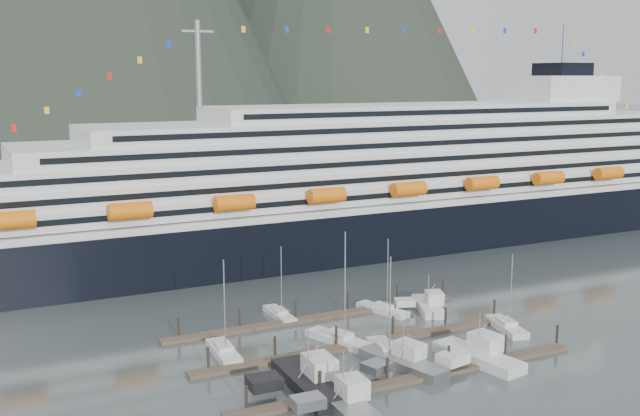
# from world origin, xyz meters

# --- Properties ---
(ground) EXTENTS (1600.00, 1600.00, 0.00)m
(ground) POSITION_xyz_m (0.00, 0.00, 0.00)
(ground) COLOR #4D5A5B
(ground) RESTS_ON ground
(cruise_ship) EXTENTS (210.00, 30.40, 50.30)m
(cruise_ship) POSITION_xyz_m (30.03, 54.94, 12.04)
(cruise_ship) COLOR black
(cruise_ship) RESTS_ON ground
(dock_near) EXTENTS (48.18, 2.28, 3.20)m
(dock_near) POSITION_xyz_m (-4.93, -9.95, 0.31)
(dock_near) COLOR #46382D
(dock_near) RESTS_ON ground
(dock_mid) EXTENTS (48.18, 2.28, 3.20)m
(dock_mid) POSITION_xyz_m (-4.93, 3.05, 0.31)
(dock_mid) COLOR #46382D
(dock_mid) RESTS_ON ground
(dock_far) EXTENTS (48.18, 2.28, 3.20)m
(dock_far) POSITION_xyz_m (-4.93, 16.05, 0.31)
(dock_far) COLOR #46382D
(dock_far) RESTS_ON ground
(sailboat_a) EXTENTS (3.23, 9.23, 13.56)m
(sailboat_a) POSITION_xyz_m (-22.57, 8.13, 0.43)
(sailboat_a) COLOR #B6B6B6
(sailboat_a) RESTS_ON ground
(sailboat_b) EXTENTS (5.96, 10.95, 16.26)m
(sailboat_b) POSITION_xyz_m (-6.90, 5.34, 0.45)
(sailboat_b) COLOR #B6B6B6
(sailboat_b) RESTS_ON ground
(sailboat_c) EXTENTS (5.05, 10.46, 14.07)m
(sailboat_c) POSITION_xyz_m (-3.57, -1.63, 0.43)
(sailboat_c) COLOR #B6B6B6
(sailboat_c) RESTS_ON ground
(sailboat_e) EXTENTS (2.37, 8.57, 11.52)m
(sailboat_e) POSITION_xyz_m (-9.67, 19.34, 0.39)
(sailboat_e) COLOR #B6B6B6
(sailboat_e) RESTS_ON ground
(sailboat_g) EXTENTS (4.98, 9.39, 12.19)m
(sailboat_g) POSITION_xyz_m (5.57, 14.31, 0.39)
(sailboat_g) COLOR #B6B6B6
(sailboat_g) RESTS_ON ground
(sailboat_h) EXTENTS (4.71, 9.44, 11.89)m
(sailboat_h) POSITION_xyz_m (17.27, -0.70, 0.41)
(sailboat_h) COLOR #B6B6B6
(sailboat_h) RESTS_ON ground
(trawler_a) EXTENTS (10.45, 14.49, 7.91)m
(trawler_a) POSITION_xyz_m (-17.48, -6.44, 0.98)
(trawler_a) COLOR black
(trawler_a) RESTS_ON ground
(trawler_b) EXTENTS (8.60, 11.29, 7.26)m
(trawler_b) POSITION_xyz_m (-16.40, -13.08, 0.92)
(trawler_b) COLOR gray
(trawler_b) RESTS_ON ground
(trawler_c) EXTENTS (9.70, 12.97, 6.38)m
(trawler_c) POSITION_xyz_m (-4.10, -6.08, 0.84)
(trawler_c) COLOR gray
(trawler_c) RESTS_ON ground
(trawler_d) EXTENTS (9.72, 13.04, 7.50)m
(trawler_d) POSITION_xyz_m (5.58, -8.85, 0.94)
(trawler_d) COLOR #B6B6B6
(trawler_d) RESTS_ON ground
(trawler_e) EXTENTS (8.50, 10.25, 6.30)m
(trawler_e) POSITION_xyz_m (12.37, 12.07, 0.83)
(trawler_e) COLOR #B6B6B6
(trawler_e) RESTS_ON ground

